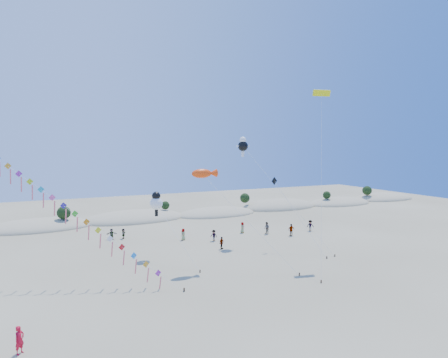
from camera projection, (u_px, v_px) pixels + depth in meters
ground at (255, 325)px, 28.34m from camera, size 160.00×160.00×0.00m
dune_ridge at (140, 219)px, 69.59m from camera, size 145.30×11.49×5.57m
kite_train at (42, 191)px, 36.96m from camera, size 22.37×16.22×17.85m
fish_kite at (205, 174)px, 41.86m from camera, size 9.21×8.09×11.01m
cartoon_kite_low at (156, 202)px, 45.67m from camera, size 3.43×8.83×8.02m
cartoon_kite_high at (243, 145)px, 52.81m from camera, size 7.57×12.76×14.89m
parafoil_kite at (322, 96)px, 45.33m from camera, size 7.51×8.84×20.38m
dark_kite at (286, 198)px, 48.82m from camera, size 3.30×7.81×9.45m
flyer_foreground at (20, 340)px, 24.31m from camera, size 0.79×0.80×1.86m
beachgoers at (224, 231)px, 55.82m from camera, size 31.13×12.23×1.86m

